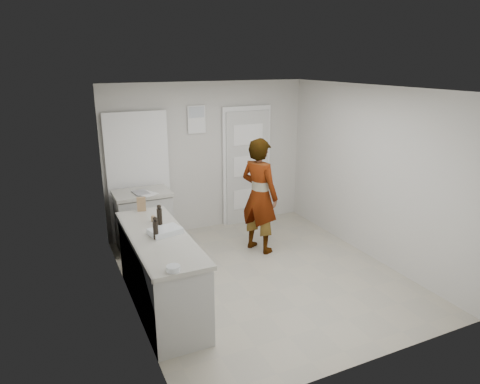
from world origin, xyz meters
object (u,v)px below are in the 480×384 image
spice_jar (153,219)px  oil_cruet_b (156,228)px  person (259,196)px  egg_bowl (173,268)px  baking_dish (165,231)px  cake_mix_box (141,204)px  oil_cruet_a (159,215)px

spice_jar → oil_cruet_b: (-0.10, -0.55, 0.09)m
person → egg_bowl: (-1.88, -1.86, 0.07)m
spice_jar → baking_dish: bearing=-85.9°
cake_mix_box → oil_cruet_b: (-0.06, -0.99, 0.03)m
person → cake_mix_box: size_ratio=9.45×
cake_mix_box → spice_jar: cake_mix_box is taller
cake_mix_box → baking_dish: size_ratio=0.47×
cake_mix_box → oil_cruet_a: 0.58m
person → spice_jar: (-1.73, -0.50, 0.08)m
oil_cruet_b → egg_bowl: oil_cruet_b is taller
oil_cruet_a → oil_cruet_b: bearing=-110.0°
oil_cruet_a → oil_cruet_b: (-0.15, -0.42, 0.01)m
cake_mix_box → egg_bowl: bearing=-81.9°
egg_bowl → baking_dish: bearing=79.2°
cake_mix_box → baking_dish: bearing=-73.9°
oil_cruet_a → egg_bowl: oil_cruet_a is taller
spice_jar → oil_cruet_a: (0.05, -0.13, 0.08)m
oil_cruet_a → egg_bowl: 1.25m
oil_cruet_b → cake_mix_box: bearing=86.6°
person → oil_cruet_a: person is taller
spice_jar → oil_cruet_b: oil_cruet_b is taller
person → spice_jar: size_ratio=24.42×
spice_jar → oil_cruet_b: size_ratio=0.27×
person → oil_cruet_a: (-1.68, -0.64, 0.17)m
spice_jar → person: bearing=16.2°
cake_mix_box → person: bearing=13.3°
baking_dish → egg_bowl: size_ratio=2.96×
baking_dish → egg_bowl: bearing=-100.8°
cake_mix_box → oil_cruet_a: bearing=-69.5°
oil_cruet_b → egg_bowl: 0.82m
oil_cruet_a → baking_dish: size_ratio=0.64×
oil_cruet_a → spice_jar: bearing=111.0°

